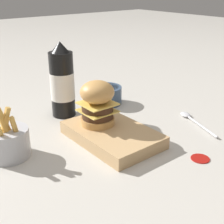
{
  "coord_description": "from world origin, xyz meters",
  "views": [
    {
      "loc": [
        -0.65,
        0.47,
        0.41
      ],
      "look_at": [
        -0.05,
        -0.01,
        0.09
      ],
      "focal_mm": 50.0,
      "sensor_mm": 36.0,
      "label": 1
    }
  ],
  "objects_px": {
    "ketchup_bottle": "(63,83)",
    "fries_basket": "(8,142)",
    "serving_board": "(112,135)",
    "burger": "(97,102)",
    "side_bowl": "(106,95)",
    "spoon": "(191,118)"
  },
  "relations": [
    {
      "from": "side_bowl",
      "to": "fries_basket",
      "type": "bearing_deg",
      "value": 108.72
    },
    {
      "from": "spoon",
      "to": "ketchup_bottle",
      "type": "bearing_deg",
      "value": 64.94
    },
    {
      "from": "fries_basket",
      "to": "ketchup_bottle",
      "type": "bearing_deg",
      "value": -59.82
    },
    {
      "from": "side_bowl",
      "to": "spoon",
      "type": "xyz_separation_m",
      "value": [
        -0.29,
        -0.12,
        -0.03
      ]
    },
    {
      "from": "burger",
      "to": "side_bowl",
      "type": "distance_m",
      "value": 0.26
    },
    {
      "from": "ketchup_bottle",
      "to": "fries_basket",
      "type": "height_order",
      "value": "ketchup_bottle"
    },
    {
      "from": "ketchup_bottle",
      "to": "serving_board",
      "type": "bearing_deg",
      "value": -178.19
    },
    {
      "from": "fries_basket",
      "to": "spoon",
      "type": "bearing_deg",
      "value": -105.37
    },
    {
      "from": "serving_board",
      "to": "spoon",
      "type": "xyz_separation_m",
      "value": [
        -0.05,
        -0.28,
        -0.01
      ]
    },
    {
      "from": "serving_board",
      "to": "burger",
      "type": "relative_size",
      "value": 2.09
    },
    {
      "from": "fries_basket",
      "to": "side_bowl",
      "type": "xyz_separation_m",
      "value": [
        0.14,
        -0.41,
        -0.01
      ]
    },
    {
      "from": "burger",
      "to": "spoon",
      "type": "height_order",
      "value": "burger"
    },
    {
      "from": "burger",
      "to": "fries_basket",
      "type": "relative_size",
      "value": 0.9
    },
    {
      "from": "side_bowl",
      "to": "serving_board",
      "type": "bearing_deg",
      "value": 145.84
    },
    {
      "from": "ketchup_bottle",
      "to": "fries_basket",
      "type": "relative_size",
      "value": 1.72
    },
    {
      "from": "burger",
      "to": "side_bowl",
      "type": "bearing_deg",
      "value": -42.79
    },
    {
      "from": "serving_board",
      "to": "ketchup_bottle",
      "type": "xyz_separation_m",
      "value": [
        0.24,
        0.01,
        0.09
      ]
    },
    {
      "from": "serving_board",
      "to": "side_bowl",
      "type": "bearing_deg",
      "value": -34.16
    },
    {
      "from": "serving_board",
      "to": "spoon",
      "type": "bearing_deg",
      "value": -100.34
    },
    {
      "from": "spoon",
      "to": "serving_board",
      "type": "bearing_deg",
      "value": 99.85
    },
    {
      "from": "side_bowl",
      "to": "ketchup_bottle",
      "type": "bearing_deg",
      "value": 88.97
    },
    {
      "from": "serving_board",
      "to": "fries_basket",
      "type": "height_order",
      "value": "fries_basket"
    }
  ]
}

